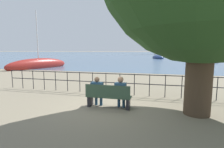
% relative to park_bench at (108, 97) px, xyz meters
% --- Properties ---
extents(ground_plane, '(1000.00, 1000.00, 0.00)m').
position_rel_park_bench_xyz_m(ground_plane, '(0.00, 0.06, -0.43)').
color(ground_plane, '#7A705B').
extents(harbor_water, '(600.00, 300.00, 0.01)m').
position_rel_park_bench_xyz_m(harbor_water, '(0.00, 160.49, -0.42)').
color(harbor_water, '#47607A').
rests_on(harbor_water, ground_plane).
extents(park_bench, '(1.71, 0.45, 0.90)m').
position_rel_park_bench_xyz_m(park_bench, '(0.00, 0.00, 0.00)').
color(park_bench, '#334C38').
rests_on(park_bench, ground_plane).
extents(seated_person_left, '(0.46, 0.35, 1.17)m').
position_rel_park_bench_xyz_m(seated_person_left, '(-0.46, 0.08, 0.22)').
color(seated_person_left, navy).
rests_on(seated_person_left, ground_plane).
extents(seated_person_right, '(0.42, 0.35, 1.21)m').
position_rel_park_bench_xyz_m(seated_person_right, '(0.46, 0.08, 0.24)').
color(seated_person_right, navy).
rests_on(seated_person_right, ground_plane).
extents(promenade_railing, '(12.91, 0.04, 1.05)m').
position_rel_park_bench_xyz_m(promenade_railing, '(-0.00, 2.11, 0.26)').
color(promenade_railing, black).
rests_on(promenade_railing, ground_plane).
extents(sailboat_0, '(4.24, 6.05, 9.52)m').
position_rel_park_bench_xyz_m(sailboat_0, '(1.90, 43.33, -0.10)').
color(sailboat_0, navy).
rests_on(sailboat_0, ground_plane).
extents(sailboat_1, '(4.06, 8.38, 7.50)m').
position_rel_park_bench_xyz_m(sailboat_1, '(-12.52, 12.51, -0.06)').
color(sailboat_1, maroon).
rests_on(sailboat_1, ground_plane).
extents(sailboat_2, '(3.49, 8.84, 11.94)m').
position_rel_park_bench_xyz_m(sailboat_2, '(11.10, 32.05, -0.05)').
color(sailboat_2, silver).
rests_on(sailboat_2, ground_plane).
extents(sailboat_4, '(3.74, 8.54, 7.94)m').
position_rel_park_bench_xyz_m(sailboat_4, '(17.26, 46.81, -0.19)').
color(sailboat_4, maroon).
rests_on(sailboat_4, ground_plane).
extents(harbor_lighthouse, '(4.27, 4.27, 25.94)m').
position_rel_park_bench_xyz_m(harbor_lighthouse, '(1.96, 100.08, 11.64)').
color(harbor_lighthouse, silver).
rests_on(harbor_lighthouse, ground_plane).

